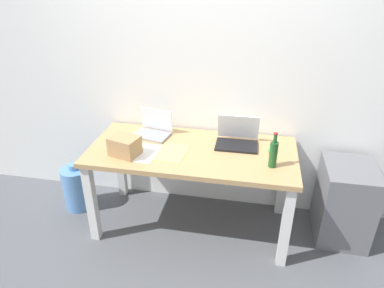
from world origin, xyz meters
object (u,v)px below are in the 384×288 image
desk (192,161)px  water_cooler_jug (77,187)px  laptop_left (153,130)px  filing_cabinet (344,202)px  beer_bottle (273,154)px  computer_mouse (272,149)px  laptop_right (237,139)px  cardboard_box (125,146)px

desk → water_cooler_jug: size_ratio=3.57×
laptop_left → filing_cabinet: size_ratio=0.50×
desk → beer_bottle: size_ratio=6.08×
computer_mouse → filing_cabinet: size_ratio=0.15×
beer_bottle → laptop_left: bearing=160.9°
laptop_left → filing_cabinet: 1.69m
laptop_left → beer_bottle: 1.05m
laptop_right → cardboard_box: 0.89m
desk → laptop_left: size_ratio=4.97×
computer_mouse → water_cooler_jug: computer_mouse is taller
water_cooler_jug → filing_cabinet: 2.34m
desk → laptop_right: bearing=24.4°
beer_bottle → cardboard_box: size_ratio=1.26×
desk → water_cooler_jug: 1.18m
cardboard_box → water_cooler_jug: cardboard_box is taller
desk → computer_mouse: computer_mouse is taller
computer_mouse → beer_bottle: bearing=-81.3°
laptop_right → filing_cabinet: bearing=-2.9°
beer_bottle → filing_cabinet: bearing=21.7°
desk → filing_cabinet: (1.24, 0.11, -0.32)m
laptop_left → water_cooler_jug: laptop_left is taller
laptop_left → beer_bottle: bearing=-19.1°
laptop_left → filing_cabinet: (1.62, -0.10, -0.46)m
cardboard_box → water_cooler_jug: 0.89m
desk → cardboard_box: bearing=-160.5°
cardboard_box → filing_cabinet: (1.73, 0.28, -0.49)m
desk → computer_mouse: size_ratio=16.37×
beer_bottle → water_cooler_jug: bearing=173.6°
cardboard_box → beer_bottle: bearing=1.8°
beer_bottle → cardboard_box: 1.11m
desk → cardboard_box: 0.55m
laptop_right → computer_mouse: size_ratio=3.36×
laptop_left → water_cooler_jug: bearing=-168.0°
water_cooler_jug → filing_cabinet: filing_cabinet is taller
laptop_left → computer_mouse: 1.00m
filing_cabinet → computer_mouse: bearing=-178.1°
beer_bottle → cardboard_box: (-1.11, -0.03, -0.03)m
laptop_left → computer_mouse: bearing=-6.7°
laptop_left → computer_mouse: size_ratio=3.29×
laptop_left → filing_cabinet: bearing=-3.4°
beer_bottle → water_cooler_jug: beer_bottle is taller
desk → water_cooler_jug: bearing=177.2°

